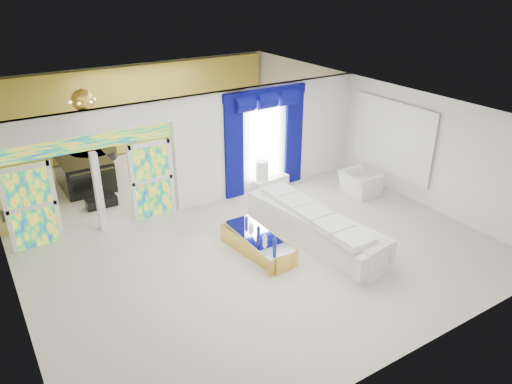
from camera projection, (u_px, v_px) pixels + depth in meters
floor at (222, 216)px, 12.55m from camera, size 12.00×12.00×0.00m
dividing_wall at (270, 137)px, 13.72m from camera, size 5.70×0.18×3.00m
dividing_header at (85, 123)px, 10.79m from camera, size 4.30×0.18×0.55m
stained_panel_left at (31, 207)px, 10.83m from camera, size 0.95×0.04×2.00m
stained_panel_right at (152, 180)px, 12.21m from camera, size 0.95×0.04×2.00m
stained_transom at (88, 143)px, 10.99m from camera, size 4.00×0.05×0.35m
window_pane at (264, 141)px, 13.55m from camera, size 1.00×0.02×2.30m
blue_drape_left at (234, 150)px, 13.06m from camera, size 0.55×0.10×2.80m
blue_drape_right at (294, 137)px, 14.03m from camera, size 0.55×0.10×2.80m
blue_pelmet at (265, 93)px, 12.95m from camera, size 2.60×0.12×0.25m
wall_mirror at (392, 138)px, 13.52m from camera, size 0.04×2.70×1.90m
gold_curtains at (138, 109)px, 16.44m from camera, size 9.70×0.12×2.90m
white_sofa at (314, 228)px, 11.23m from camera, size 1.35×3.91×0.73m
coffee_table at (258, 244)px, 10.87m from camera, size 0.92×2.02×0.43m
console_table at (271, 184)px, 14.00m from camera, size 1.16×0.47×0.38m
table_lamp at (262, 170)px, 13.65m from camera, size 0.36×0.36×0.58m
armchair at (360, 183)px, 13.67m from camera, size 0.91×1.03×0.66m
grand_piano at (84, 172)px, 14.09m from camera, size 1.36×1.77×0.89m
piano_bench at (102, 202)px, 13.00m from camera, size 0.81×0.32×0.27m
tv_console at (8, 217)px, 11.74m from camera, size 0.52×0.48×0.75m
chandelier at (83, 100)px, 12.93m from camera, size 0.60×0.60×0.60m
decanters at (261, 234)px, 10.68m from camera, size 0.16×1.30×0.24m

